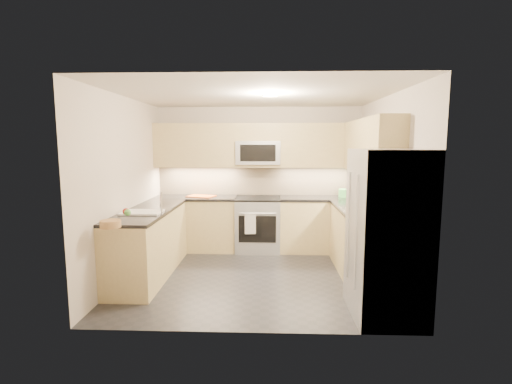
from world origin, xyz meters
name	(u,v)px	position (x,y,z in m)	size (l,w,h in m)	color
floor	(255,276)	(0.00, 0.00, 0.00)	(3.60, 3.20, 0.00)	#25252B
ceiling	(255,95)	(0.00, 0.00, 2.50)	(3.60, 3.20, 0.02)	beige
wall_back	(259,178)	(0.00, 1.60, 1.25)	(3.60, 0.02, 2.50)	beige
wall_front	(248,208)	(0.00, -1.60, 1.25)	(3.60, 0.02, 2.50)	beige
wall_left	(126,188)	(-1.80, 0.00, 1.25)	(0.02, 3.20, 2.50)	beige
wall_right	(388,189)	(1.80, 0.00, 1.25)	(0.02, 3.20, 2.50)	beige
base_cab_back_left	(196,224)	(-1.09, 1.30, 0.45)	(1.42, 0.60, 0.90)	tan
base_cab_back_right	(321,225)	(1.09, 1.30, 0.45)	(1.42, 0.60, 0.90)	tan
base_cab_right	(360,243)	(1.50, 0.15, 0.45)	(0.60, 1.70, 0.90)	tan
base_cab_peninsula	(149,244)	(-1.50, 0.00, 0.45)	(0.60, 2.00, 0.90)	tan
countertop_back_left	(196,198)	(-1.09, 1.30, 0.92)	(1.42, 0.63, 0.04)	black
countertop_back_right	(321,198)	(1.09, 1.30, 0.92)	(1.42, 0.63, 0.04)	black
countertop_right	(362,210)	(1.50, 0.15, 0.92)	(0.63, 1.70, 0.04)	black
countertop_peninsula	(148,211)	(-1.50, 0.00, 0.92)	(0.63, 2.00, 0.04)	black
upper_cab_back	(258,145)	(0.00, 1.43, 1.83)	(3.60, 0.35, 0.75)	tan
upper_cab_right	(371,146)	(1.62, 0.28, 1.83)	(0.35, 1.95, 0.75)	tan
backsplash_back	(259,181)	(0.00, 1.60, 1.20)	(3.60, 0.01, 0.51)	tan
backsplash_right	(377,189)	(1.80, 0.45, 1.20)	(0.01, 2.30, 0.51)	tan
gas_range	(258,225)	(0.00, 1.28, 0.46)	(0.76, 0.65, 0.91)	#A2A6AA
range_cooktop	(258,199)	(0.00, 1.28, 0.92)	(0.76, 0.65, 0.03)	black
oven_door_glass	(257,229)	(0.00, 0.95, 0.45)	(0.62, 0.02, 0.45)	black
oven_handle	(257,213)	(0.00, 0.93, 0.72)	(0.02, 0.02, 0.60)	#B2B5BA
microwave	(258,153)	(0.00, 1.40, 1.70)	(0.76, 0.40, 0.40)	#9C9FA4
microwave_door	(258,153)	(0.00, 1.20, 1.70)	(0.60, 0.01, 0.28)	black
refrigerator	(387,234)	(1.45, -1.15, 0.90)	(0.70, 0.90, 1.80)	#ABADB3
fridge_handle_left	(356,233)	(1.08, -1.33, 0.95)	(0.02, 0.02, 1.20)	#B2B5BA
fridge_handle_right	(348,226)	(1.08, -0.97, 0.95)	(0.02, 0.02, 1.20)	#B2B5BA
sink_basin	(142,217)	(-1.50, -0.25, 0.88)	(0.52, 0.38, 0.16)	white
faucet	(161,203)	(-1.24, -0.25, 1.08)	(0.03, 0.03, 0.28)	silver
utensil_bowl	(346,193)	(1.51, 1.35, 1.01)	(0.24, 0.24, 0.14)	green
cutting_board	(201,196)	(-0.99, 1.31, 0.95)	(0.45, 0.31, 0.01)	#C44D12
fruit_basket	(110,224)	(-1.55, -1.12, 0.98)	(0.22, 0.22, 0.08)	#A87E4E
fruit_apple	(126,212)	(-1.51, -0.77, 1.05)	(0.08, 0.08, 0.08)	#9F1712
fruit_pear	(128,212)	(-1.47, -0.83, 1.05)	(0.08, 0.08, 0.08)	#59AA48
dish_towel_check	(250,224)	(-0.11, 0.91, 0.55)	(0.18, 0.02, 0.34)	silver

